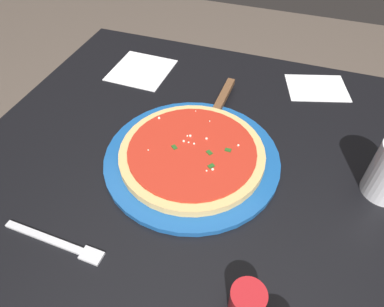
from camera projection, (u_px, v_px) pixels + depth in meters
ground_plane at (196, 299)px, 1.25m from camera, size 5.00×5.00×0.00m
restaurant_table at (197, 198)px, 0.82m from camera, size 0.86×0.93×0.75m
serving_plate at (192, 158)px, 0.70m from camera, size 0.35×0.35×0.01m
pizza at (192, 153)px, 0.69m from camera, size 0.29×0.29×0.02m
pizza_server at (217, 106)px, 0.80m from camera, size 0.22×0.07×0.01m
cup_small_sauce at (247, 301)px, 0.49m from camera, size 0.05×0.05×0.05m
napkin_folded_right at (317, 88)px, 0.88m from camera, size 0.15×0.17×0.00m
napkin_loose_left at (141, 70)px, 0.93m from camera, size 0.16×0.15×0.00m
fork at (59, 243)px, 0.57m from camera, size 0.03×0.19×0.00m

